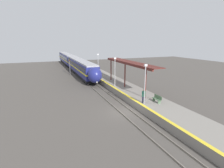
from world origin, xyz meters
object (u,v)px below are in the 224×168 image
railway_signal (70,65)px  lamppost_far (98,64)px  platform_bench (157,99)px  lamppost_near (145,81)px  lamppost_mid (115,70)px  train (73,62)px  person_waiting (144,96)px

railway_signal → lamppost_far: lamppost_far is taller
platform_bench → lamppost_near: (-1.84, 0.13, 2.35)m
lamppost_mid → lamppost_far: (0.00, 9.08, 0.00)m
platform_bench → lamppost_far: (-1.84, 18.29, 2.35)m
train → person_waiting: (2.27, -36.02, -0.35)m
person_waiting → lamppost_far: lamppost_far is taller
lamppost_near → person_waiting: bearing=77.7°
platform_bench → railway_signal: bearing=102.9°
train → railway_signal: railway_signal is taller
train → lamppost_far: (2.22, -18.09, 1.53)m
lamppost_mid → lamppost_far: size_ratio=1.00×
railway_signal → lamppost_far: 10.55m
platform_bench → lamppost_mid: bearing=101.3°
railway_signal → lamppost_near: size_ratio=0.87×
platform_bench → lamppost_far: 18.53m
lamppost_mid → lamppost_far: same height
train → lamppost_near: bearing=-86.5°
train → lamppost_far: lamppost_far is taller
platform_bench → lamppost_near: lamppost_near is taller
train → platform_bench: bearing=-83.6°
lamppost_near → lamppost_mid: (0.00, 9.08, 0.00)m
train → platform_bench: 36.61m
lamppost_far → lamppost_mid: bearing=-90.0°
platform_bench → railway_signal: 28.49m
train → railway_signal: bearing=-105.0°
lamppost_mid → person_waiting: bearing=-89.7°
person_waiting → railway_signal: size_ratio=0.42×
railway_signal → person_waiting: bearing=-80.5°
railway_signal → lamppost_far: bearing=-64.4°
person_waiting → lamppost_near: size_ratio=0.37×
platform_bench → person_waiting: person_waiting is taller
train → platform_bench: size_ratio=32.78×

